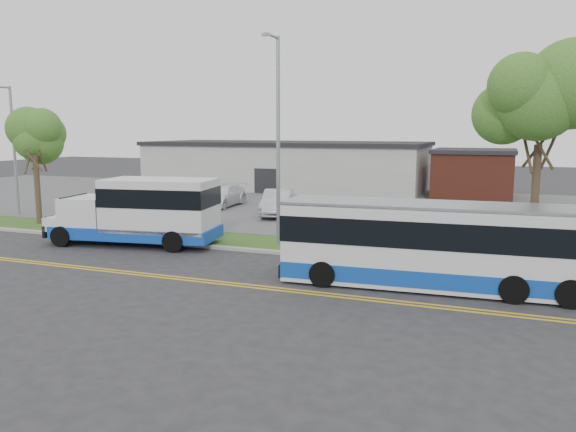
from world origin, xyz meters
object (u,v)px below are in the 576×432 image
at_px(shuttle_bus, 145,210).
at_px(transit_bus, 436,245).
at_px(tree_west, 34,135).
at_px(streetlight_near, 278,134).
at_px(parked_car_b, 222,196).
at_px(streetlight_far, 13,145).
at_px(tree_east, 541,110).
at_px(pedestrian, 74,214).
at_px(parked_car_a, 278,203).

relative_size(shuttle_bus, transit_bus, 0.79).
bearing_deg(tree_west, streetlight_near, -1.80).
bearing_deg(streetlight_near, transit_bus, -30.36).
xyz_separation_m(transit_bus, parked_car_b, (-16.39, 15.34, -0.64)).
relative_size(streetlight_far, transit_bus, 0.74).
bearing_deg(transit_bus, tree_west, 164.09).
relative_size(tree_east, streetlight_far, 1.04).
bearing_deg(streetlight_far, transit_bus, -15.11).
relative_size(shuttle_bus, pedestrian, 4.80).
xyz_separation_m(transit_bus, parked_car_a, (-11.11, 12.80, -0.58)).
bearing_deg(shuttle_bus, streetlight_far, 151.39).
relative_size(pedestrian, parked_car_b, 0.34).
bearing_deg(parked_car_a, parked_car_b, 138.92).
bearing_deg(tree_east, parked_car_a, 150.91).
distance_m(transit_bus, pedestrian, 19.51).
height_order(tree_west, pedestrian, tree_west).
bearing_deg(pedestrian, parked_car_b, -121.83).
height_order(tree_west, streetlight_far, streetlight_far).
relative_size(streetlight_far, parked_car_b, 1.55).
height_order(tree_east, streetlight_far, tree_east).
xyz_separation_m(tree_west, parked_car_b, (6.34, 10.34, -4.27)).
bearing_deg(parked_car_a, tree_west, -161.54).
relative_size(transit_bus, parked_car_a, 2.20).
distance_m(transit_bus, parked_car_b, 22.45).
xyz_separation_m(streetlight_near, streetlight_far, (-19.00, 2.69, -0.76)).
xyz_separation_m(tree_west, transit_bus, (22.73, -5.00, -3.63)).
xyz_separation_m(streetlight_far, shuttle_bus, (13.01, -4.69, -2.79)).
height_order(tree_east, transit_bus, tree_east).
relative_size(streetlight_near, parked_car_b, 1.84).
bearing_deg(streetlight_near, streetlight_far, 171.95).
height_order(tree_west, parked_car_b, tree_west).
relative_size(tree_east, parked_car_b, 1.62).
bearing_deg(tree_east, transit_bus, -124.26).
bearing_deg(parked_car_b, tree_west, -124.20).
bearing_deg(shuttle_bus, transit_bus, -19.17).
distance_m(tree_west, shuttle_bus, 9.95).
relative_size(tree_west, streetlight_far, 0.86).
distance_m(streetlight_near, transit_bus, 9.71).
relative_size(tree_west, shuttle_bus, 0.81).
relative_size(streetlight_near, parked_car_a, 1.94).
xyz_separation_m(streetlight_near, parked_car_b, (-8.66, 10.81, -4.38)).
xyz_separation_m(transit_bus, pedestrian, (-19.12, 3.84, -0.50)).
bearing_deg(pedestrian, tree_east, 164.00).
distance_m(tree_west, streetlight_far, 4.62).
xyz_separation_m(streetlight_near, transit_bus, (7.73, -4.53, -3.74)).
relative_size(tree_west, streetlight_near, 0.73).
xyz_separation_m(parked_car_a, parked_car_b, (-5.28, 2.54, -0.06)).
distance_m(tree_east, parked_car_b, 22.94).
bearing_deg(parked_car_a, streetlight_near, -83.20).
height_order(tree_east, parked_car_a, tree_east).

